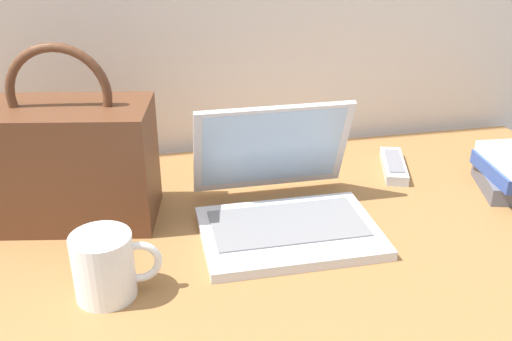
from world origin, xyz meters
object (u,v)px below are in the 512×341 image
remote_control_near (394,166)px  handbag (69,161)px  coffee_mug (106,265)px  laptop (283,202)px

remote_control_near → handbag: bearing=-174.1°
coffee_mug → handbag: bearing=104.0°
coffee_mug → laptop: bearing=26.1°
laptop → handbag: (-0.37, 0.10, 0.07)m
laptop → remote_control_near: 0.34m
laptop → remote_control_near: bearing=29.9°
handbag → laptop: bearing=-15.0°
coffee_mug → handbag: 0.27m
coffee_mug → remote_control_near: size_ratio=0.79×
laptop → coffee_mug: laptop is taller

